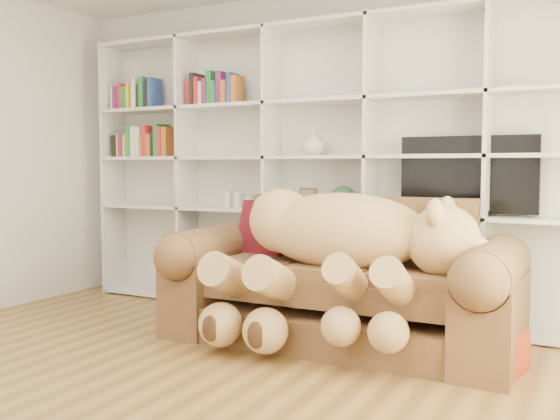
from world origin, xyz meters
The scene contains 14 objects.
floor centered at (0.00, 0.00, 0.00)m, with size 5.00×5.00×0.00m, color brown.
wall_back centered at (0.00, 2.50, 1.35)m, with size 5.00×0.02×2.70m, color silver.
bookshelf centered at (-0.24, 2.36, 1.31)m, with size 4.43×0.35×2.40m.
sofa centered at (0.46, 1.64, 0.38)m, with size 2.38×1.03×1.00m.
teddy_bear centered at (0.51, 1.44, 0.69)m, with size 1.76×0.97×1.02m.
throw_pillow centered at (-0.23, 1.81, 0.73)m, with size 0.44×0.14×0.44m, color #5E1017.
gift_box centered at (1.54, 1.49, 0.12)m, with size 0.29×0.27×0.23m, color #B43718.
tv centered at (1.17, 2.35, 1.15)m, with size 0.99×0.18×0.58m.
picture_frame centered at (-0.10, 2.30, 0.96)m, with size 0.14×0.03×0.17m, color #58331E.
green_vase centered at (0.21, 2.30, 0.97)m, with size 0.20×0.20×0.20m, color #2C5536.
figurine_tall centered at (-0.89, 2.30, 0.94)m, with size 0.07×0.07×0.14m, color beige.
figurine_short centered at (-0.78, 2.30, 0.93)m, with size 0.08×0.08×0.13m, color beige.
snow_globe centered at (-0.68, 2.30, 0.92)m, with size 0.09×0.09×0.09m, color white.
shelf_vase centered at (-0.06, 2.30, 1.42)m, with size 0.19×0.19×0.20m, color beige.
Camera 1 is at (2.07, -2.36, 1.22)m, focal length 40.00 mm.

